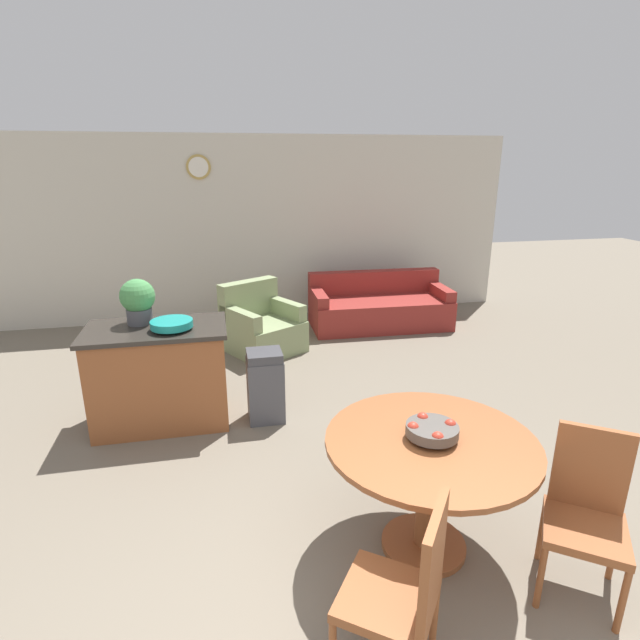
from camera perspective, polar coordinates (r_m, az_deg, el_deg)
The scene contains 11 objects.
wall_back at distance 7.66m, azimuth -7.93°, elevation 10.27°, with size 8.00×0.09×2.70m.
dining_table at distance 3.17m, azimuth 12.40°, elevation -15.89°, with size 1.25×1.25×0.78m.
dining_chair_near_left at distance 2.56m, azimuth 9.72°, elevation -27.98°, with size 0.59×0.59×0.95m.
dining_chair_near_right at distance 3.28m, azimuth 28.19°, elevation -18.37°, with size 0.59×0.59×0.95m.
fruit_bowl at distance 3.05m, azimuth 12.66°, elevation -12.16°, with size 0.31×0.31×0.11m.
kitchen_island at distance 4.80m, azimuth -17.80°, elevation -6.02°, with size 1.23×0.72×0.93m.
teal_bowl at distance 4.51m, azimuth -16.59°, elevation -0.43°, with size 0.36×0.36×0.09m.
potted_plant at distance 4.73m, azimuth -20.10°, elevation 2.17°, with size 0.31×0.31×0.41m.
trash_bin at distance 4.70m, azimuth -6.26°, elevation -7.50°, with size 0.33×0.31×0.68m.
couch at distance 7.37m, azimuth 6.75°, elevation 1.40°, with size 2.01×0.95×0.76m.
armchair at distance 6.40m, azimuth -6.69°, elevation -0.94°, with size 1.11×1.11×0.86m.
Camera 1 is at (-0.54, -1.43, 2.34)m, focal length 28.00 mm.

